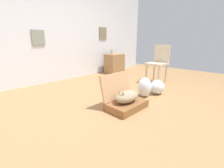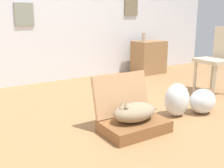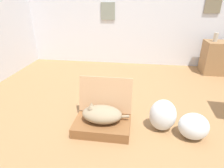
# 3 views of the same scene
# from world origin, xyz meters

# --- Properties ---
(ground_plane) EXTENTS (7.68, 7.68, 0.00)m
(ground_plane) POSITION_xyz_m (0.00, 0.00, 0.00)
(ground_plane) COLOR #9E7247
(ground_plane) RESTS_ON ground
(wall_back) EXTENTS (6.40, 0.15, 2.60)m
(wall_back) POSITION_xyz_m (0.00, 2.26, 1.30)
(wall_back) COLOR silver
(wall_back) RESTS_ON ground
(suitcase_base) EXTENTS (0.62, 0.42, 0.11)m
(suitcase_base) POSITION_xyz_m (-0.37, -0.20, 0.06)
(suitcase_base) COLOR brown
(suitcase_base) RESTS_ON ground
(suitcase_lid) EXTENTS (0.62, 0.13, 0.42)m
(suitcase_lid) POSITION_xyz_m (-0.37, 0.02, 0.32)
(suitcase_lid) COLOR tan
(suitcase_lid) RESTS_ON suitcase_base
(cat) EXTENTS (0.52, 0.28, 0.21)m
(cat) POSITION_xyz_m (-0.38, -0.20, 0.20)
(cat) COLOR #998466
(cat) RESTS_ON suitcase_base
(plastic_bag_white) EXTENTS (0.29, 0.25, 0.37)m
(plastic_bag_white) POSITION_xyz_m (0.29, -0.10, 0.18)
(plastic_bag_white) COLOR silver
(plastic_bag_white) RESTS_ON ground
(plastic_bag_clear) EXTENTS (0.31, 0.27, 0.28)m
(plastic_bag_clear) POSITION_xyz_m (0.60, -0.20, 0.14)
(plastic_bag_clear) COLOR silver
(plastic_bag_clear) RESTS_ON ground
(side_table) EXTENTS (0.57, 0.42, 0.62)m
(side_table) POSITION_xyz_m (1.52, 1.85, 0.31)
(side_table) COLOR olive
(side_table) RESTS_ON ground
(vase_tall) EXTENTS (0.08, 0.08, 0.16)m
(vase_tall) POSITION_xyz_m (1.37, 1.83, 0.70)
(vase_tall) COLOR #B7AD99
(vase_tall) RESTS_ON side_table
(chair) EXTENTS (0.47, 0.44, 0.94)m
(chair) POSITION_xyz_m (1.43, 0.24, 0.52)
(chair) COLOR beige
(chair) RESTS_ON ground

